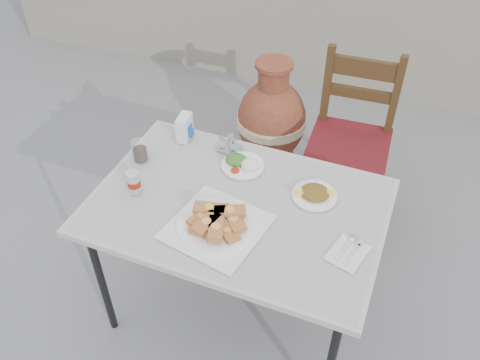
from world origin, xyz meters
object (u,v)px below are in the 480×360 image
(cola_glass, at_px, (140,152))
(cafe_table, at_px, (238,212))
(soda_can, at_px, (134,182))
(terracotta_urn, at_px, (271,121))
(chair, at_px, (350,140))
(condiment_caddy, at_px, (229,145))
(pide_plate, at_px, (216,221))
(salad_rice_plate, at_px, (242,163))
(napkin_holder, at_px, (185,127))
(salad_chopped_plate, at_px, (315,194))

(cola_glass, bearing_deg, cafe_table, -14.03)
(soda_can, bearing_deg, terracotta_urn, 77.78)
(chair, bearing_deg, condiment_caddy, -131.71)
(pide_plate, xyz_separation_m, salad_rice_plate, (-0.03, 0.41, -0.02))
(cafe_table, xyz_separation_m, chair, (0.37, 0.96, -0.19))
(napkin_holder, height_order, terracotta_urn, napkin_holder)
(pide_plate, bearing_deg, terracotta_urn, 96.21)
(salad_chopped_plate, height_order, condiment_caddy, condiment_caddy)
(pide_plate, bearing_deg, cola_glass, 149.64)
(pide_plate, distance_m, salad_rice_plate, 0.41)
(salad_rice_plate, relative_size, terracotta_urn, 0.25)
(salad_rice_plate, height_order, condiment_caddy, condiment_caddy)
(salad_rice_plate, xyz_separation_m, napkin_holder, (-0.35, 0.12, 0.05))
(cafe_table, distance_m, napkin_holder, 0.56)
(cafe_table, xyz_separation_m, pide_plate, (-0.04, -0.16, 0.09))
(salad_chopped_plate, height_order, chair, chair)
(pide_plate, relative_size, salad_rice_plate, 2.19)
(soda_can, distance_m, terracotta_urn, 1.39)
(cafe_table, bearing_deg, terracotta_urn, 98.72)
(cola_glass, height_order, terracotta_urn, cola_glass)
(pide_plate, distance_m, napkin_holder, 0.65)
(condiment_caddy, bearing_deg, cola_glass, -150.55)
(salad_chopped_plate, xyz_separation_m, cola_glass, (-0.85, -0.02, 0.03))
(napkin_holder, bearing_deg, salad_chopped_plate, -19.85)
(salad_chopped_plate, distance_m, terracotta_urn, 1.23)
(chair, bearing_deg, pide_plate, -110.30)
(pide_plate, height_order, terracotta_urn, pide_plate)
(cola_glass, bearing_deg, soda_can, -68.95)
(salad_rice_plate, distance_m, soda_can, 0.52)
(salad_chopped_plate, distance_m, chair, 0.85)
(cola_glass, xyz_separation_m, terracotta_urn, (0.36, 1.07, -0.45))
(salad_rice_plate, xyz_separation_m, condiment_caddy, (-0.10, 0.10, 0.01))
(soda_can, relative_size, condiment_caddy, 0.83)
(soda_can, xyz_separation_m, chair, (0.83, 1.04, -0.30))
(condiment_caddy, xyz_separation_m, chair, (0.53, 0.61, -0.27))
(terracotta_urn, bearing_deg, condiment_caddy, -88.82)
(cafe_table, xyz_separation_m, cola_glass, (-0.54, 0.14, 0.10))
(condiment_caddy, bearing_deg, soda_can, -124.77)
(soda_can, xyz_separation_m, napkin_holder, (0.05, 0.44, 0.01))
(napkin_holder, height_order, condiment_caddy, napkin_holder)
(cafe_table, bearing_deg, chair, 69.15)
(pide_plate, relative_size, chair, 0.44)
(salad_rice_plate, height_order, napkin_holder, napkin_holder)
(pide_plate, bearing_deg, salad_chopped_plate, 42.58)
(cafe_table, relative_size, napkin_holder, 10.11)
(salad_chopped_plate, height_order, terracotta_urn, salad_chopped_plate)
(condiment_caddy, bearing_deg, salad_rice_plate, -44.42)
(salad_rice_plate, xyz_separation_m, chair, (0.43, 0.71, -0.26))
(napkin_holder, xyz_separation_m, condiment_caddy, (0.24, -0.02, -0.04))
(condiment_caddy, bearing_deg, napkin_holder, 176.40)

